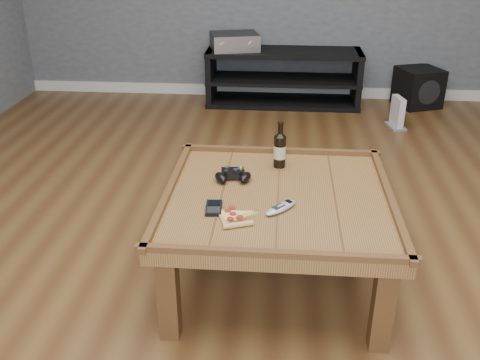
# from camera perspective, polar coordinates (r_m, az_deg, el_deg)

# --- Properties ---
(ground) EXTENTS (6.00, 6.00, 0.00)m
(ground) POSITION_cam_1_polar(r_m,az_deg,el_deg) (2.61, 3.77, -10.44)
(ground) COLOR #4A2C15
(ground) RESTS_ON ground
(baseboard) EXTENTS (5.00, 0.02, 0.10)m
(baseboard) POSITION_cam_1_polar(r_m,az_deg,el_deg) (5.31, 4.59, 9.42)
(baseboard) COLOR silver
(baseboard) RESTS_ON ground
(coffee_table) EXTENTS (1.03, 1.03, 0.48)m
(coffee_table) POSITION_cam_1_polar(r_m,az_deg,el_deg) (2.40, 4.04, -2.87)
(coffee_table) COLOR #573419
(coffee_table) RESTS_ON ground
(media_console) EXTENTS (1.40, 0.45, 0.50)m
(media_console) POSITION_cam_1_polar(r_m,az_deg,el_deg) (5.02, 4.63, 10.79)
(media_console) COLOR black
(media_console) RESTS_ON ground
(beer_bottle) EXTENTS (0.06, 0.06, 0.23)m
(beer_bottle) POSITION_cam_1_polar(r_m,az_deg,el_deg) (2.61, 4.27, 3.32)
(beer_bottle) COLOR black
(beer_bottle) RESTS_ON coffee_table
(game_controller) EXTENTS (0.19, 0.14, 0.05)m
(game_controller) POSITION_cam_1_polar(r_m,az_deg,el_deg) (2.49, -0.75, 0.48)
(game_controller) COLOR black
(game_controller) RESTS_ON coffee_table
(pizza_slice) EXTENTS (0.20, 0.25, 0.02)m
(pizza_slice) POSITION_cam_1_polar(r_m,az_deg,el_deg) (2.18, -0.68, -3.97)
(pizza_slice) COLOR tan
(pizza_slice) RESTS_ON coffee_table
(smartphone) EXTENTS (0.08, 0.13, 0.02)m
(smartphone) POSITION_cam_1_polar(r_m,az_deg,el_deg) (2.25, -2.80, -2.99)
(smartphone) COLOR black
(smartphone) RESTS_ON coffee_table
(remote_control) EXTENTS (0.16, 0.17, 0.03)m
(remote_control) POSITION_cam_1_polar(r_m,az_deg,el_deg) (2.24, 4.38, -2.94)
(remote_control) COLOR #92989E
(remote_control) RESTS_ON coffee_table
(av_receiver) EXTENTS (0.49, 0.43, 0.14)m
(av_receiver) POSITION_cam_1_polar(r_m,az_deg,el_deg) (4.97, -0.58, 14.56)
(av_receiver) COLOR black
(av_receiver) RESTS_ON media_console
(subwoofer) EXTENTS (0.45, 0.45, 0.35)m
(subwoofer) POSITION_cam_1_polar(r_m,az_deg,el_deg) (5.24, 18.47, 9.36)
(subwoofer) COLOR black
(subwoofer) RESTS_ON ground
(game_console) EXTENTS (0.15, 0.23, 0.26)m
(game_console) POSITION_cam_1_polar(r_m,az_deg,el_deg) (4.62, 16.42, 6.80)
(game_console) COLOR gray
(game_console) RESTS_ON ground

